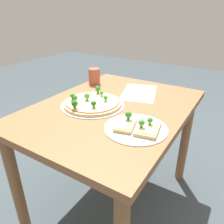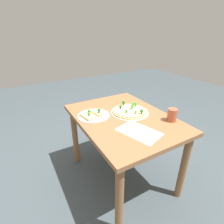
{
  "view_description": "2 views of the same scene",
  "coord_description": "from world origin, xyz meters",
  "px_view_note": "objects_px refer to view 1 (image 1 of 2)",
  "views": [
    {
      "loc": [
        -0.93,
        -0.58,
        1.19
      ],
      "look_at": [
        -0.1,
        -0.06,
        0.72
      ],
      "focal_mm": 35.0,
      "sensor_mm": 36.0,
      "label": 1
    },
    {
      "loc": [
        1.13,
        -0.77,
        1.4
      ],
      "look_at": [
        -0.1,
        -0.06,
        0.72
      ],
      "focal_mm": 28.0,
      "sensor_mm": 36.0,
      "label": 2
    }
  ],
  "objects_px": {
    "dining_table": "(112,123)",
    "pizza_tray_slice": "(137,127)",
    "pizza_tray_whole": "(92,103)",
    "drinking_cup": "(94,76)"
  },
  "relations": [
    {
      "from": "dining_table",
      "to": "pizza_tray_slice",
      "type": "bearing_deg",
      "value": -124.44
    },
    {
      "from": "dining_table",
      "to": "drinking_cup",
      "type": "bearing_deg",
      "value": 50.13
    },
    {
      "from": "pizza_tray_whole",
      "to": "pizza_tray_slice",
      "type": "distance_m",
      "value": 0.34
    },
    {
      "from": "pizza_tray_whole",
      "to": "drinking_cup",
      "type": "xyz_separation_m",
      "value": [
        0.31,
        0.21,
        0.04
      ]
    },
    {
      "from": "pizza_tray_slice",
      "to": "drinking_cup",
      "type": "bearing_deg",
      "value": 52.32
    },
    {
      "from": "dining_table",
      "to": "drinking_cup",
      "type": "height_order",
      "value": "drinking_cup"
    },
    {
      "from": "dining_table",
      "to": "pizza_tray_slice",
      "type": "relative_size",
      "value": 3.62
    },
    {
      "from": "pizza_tray_whole",
      "to": "pizza_tray_slice",
      "type": "xyz_separation_m",
      "value": [
        -0.11,
        -0.32,
        -0.0
      ]
    },
    {
      "from": "pizza_tray_whole",
      "to": "drinking_cup",
      "type": "relative_size",
      "value": 3.2
    },
    {
      "from": "drinking_cup",
      "to": "dining_table",
      "type": "bearing_deg",
      "value": -129.87
    }
  ]
}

